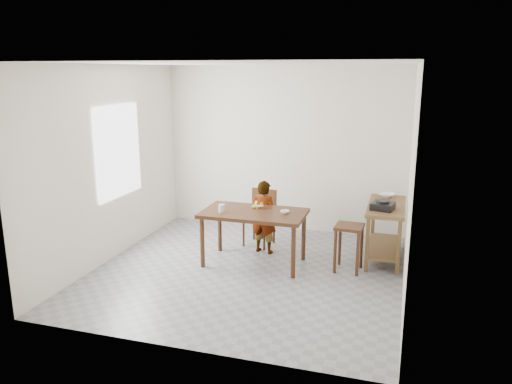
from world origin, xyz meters
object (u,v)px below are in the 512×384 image
(prep_counter, at_px, (385,232))
(dining_chair, at_px, (259,218))
(child, at_px, (264,217))
(stool, at_px, (348,248))
(dining_table, at_px, (254,238))

(prep_counter, relative_size, dining_chair, 1.42)
(child, relative_size, stool, 1.71)
(child, xyz_separation_m, dining_chair, (-0.16, 0.30, -0.12))
(prep_counter, relative_size, stool, 1.90)
(dining_table, height_order, child, child)
(dining_table, relative_size, child, 1.29)
(dining_chair, xyz_separation_m, stool, (1.43, -0.63, -0.11))
(prep_counter, distance_m, child, 1.73)
(dining_table, bearing_deg, dining_chair, 101.44)
(stool, bearing_deg, dining_chair, 156.24)
(dining_chair, relative_size, stool, 1.33)
(dining_table, xyz_separation_m, stool, (1.28, 0.13, -0.06))
(child, xyz_separation_m, stool, (1.27, -0.33, -0.23))
(stool, bearing_deg, dining_table, -174.27)
(prep_counter, xyz_separation_m, stool, (-0.44, -0.57, -0.08))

